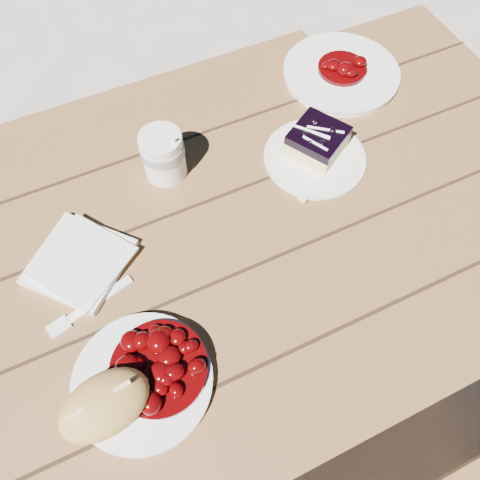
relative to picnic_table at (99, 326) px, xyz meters
name	(u,v)px	position (x,y,z in m)	size (l,w,h in m)	color
ground	(149,389)	(0.00, 0.00, -0.59)	(60.00, 60.00, 0.00)	#ADA79C
picnic_table	(99,326)	(0.00, 0.00, 0.00)	(2.00, 1.55, 0.75)	brown
main_plate	(143,381)	(0.06, -0.19, 0.17)	(0.21, 0.21, 0.02)	white
goulash_stew	(157,365)	(0.09, -0.18, 0.20)	(0.15, 0.15, 0.04)	#4B0204
bread_roll	(105,405)	(0.00, -0.21, 0.21)	(0.13, 0.09, 0.07)	tan
dessert_plate	(315,158)	(0.51, 0.08, 0.17)	(0.20, 0.20, 0.01)	white
blueberry_cake	(317,141)	(0.52, 0.10, 0.20)	(0.13, 0.13, 0.06)	#F1DE83
fork_dessert	(320,180)	(0.49, 0.03, 0.17)	(0.03, 0.16, 0.01)	white
coffee_cup	(163,155)	(0.23, 0.18, 0.21)	(0.08, 0.08, 0.10)	white
napkin_stack	(79,262)	(0.03, 0.05, 0.17)	(0.15, 0.15, 0.01)	white
fork_table	(99,300)	(0.04, -0.03, 0.16)	(0.03, 0.16, 0.01)	white
second_plate	(341,73)	(0.68, 0.27, 0.17)	(0.25, 0.25, 0.02)	white
second_stew	(343,63)	(0.68, 0.27, 0.20)	(0.11, 0.11, 0.04)	#4B0204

